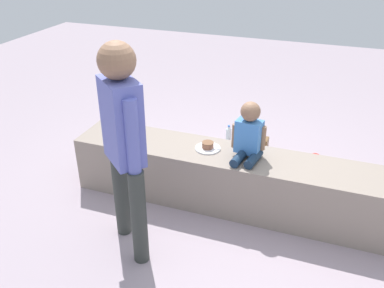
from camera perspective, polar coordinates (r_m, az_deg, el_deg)
The scene contains 11 objects.
ground_plane at distance 3.77m, azimuth 5.83°, elevation -8.27°, with size 12.00×12.00×0.00m, color #9D8D98.
concrete_ledge at distance 3.62m, azimuth 6.02°, elevation -5.04°, with size 2.90×0.49×0.51m, color gray.
child_seated at distance 3.38m, azimuth 7.88°, elevation 1.40°, with size 0.28×0.33×0.48m.
adult_standing at distance 2.83m, azimuth -9.51°, elevation 1.26°, with size 0.39×0.36×1.61m.
cake_plate at distance 3.56m, azimuth 2.20°, elevation -0.37°, with size 0.22×0.22×0.07m.
gift_bag at distance 4.51m, azimuth -7.47°, elevation 0.57°, with size 0.20×0.09×0.34m.
water_bottle_near_gift at distance 4.78m, azimuth 5.10°, elevation 1.48°, with size 0.06×0.06×0.19m.
party_cup_red at distance 4.48m, azimuth 16.68°, elevation -2.13°, with size 0.09×0.09×0.12m, color red.
cake_box_white at distance 4.18m, azimuth 4.63°, elevation -3.17°, with size 0.27×0.27×0.12m, color white.
handbag_black_leather at distance 4.07m, azimuth 23.10°, elevation -5.82°, with size 0.33×0.12×0.33m.
handbag_brown_canvas at distance 4.55m, azimuth 8.84°, elevation -0.04°, with size 0.26×0.13×0.28m.
Camera 1 is at (0.67, -2.96, 2.24)m, focal length 38.44 mm.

